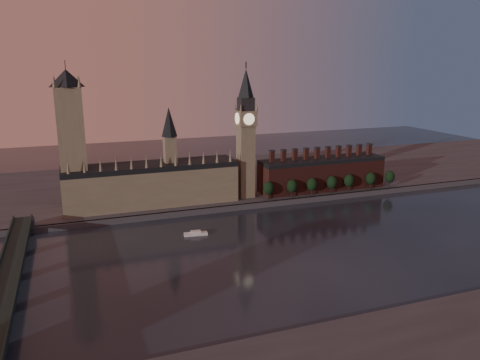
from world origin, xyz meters
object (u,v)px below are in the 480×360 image
Objects in this scene: victoria_tower at (71,137)px; westminster_bridge at (7,284)px; big_ben at (246,132)px; river_boat at (196,233)px.

westminster_bridge is (-35.00, -117.70, -51.65)m from victoria_tower.
victoria_tower is 133.21m from westminster_bridge.
river_boat is (-58.51, -61.69, -55.65)m from big_ben.
river_boat is at bearing -133.48° from big_ben.
victoria_tower is at bearing 145.06° from river_boat.
big_ben reaches higher than river_boat.
victoria_tower reaches higher than river_boat.
big_ben is at bearing 34.33° from westminster_bridge.
westminster_bridge is at bearing -106.56° from victoria_tower.
victoria_tower is at bearing 73.44° from westminster_bridge.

